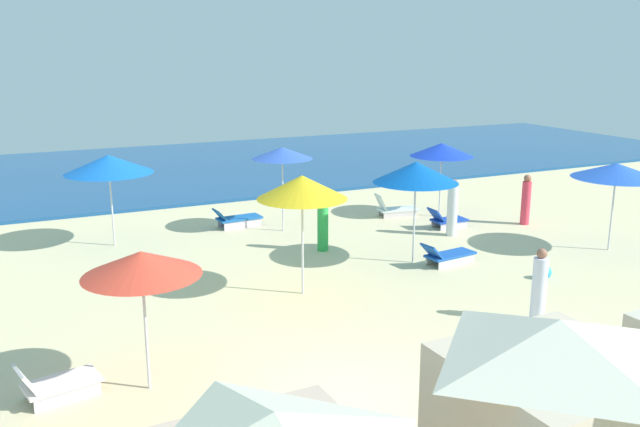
{
  "coord_description": "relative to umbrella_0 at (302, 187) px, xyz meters",
  "views": [
    {
      "loc": [
        -4.65,
        -8.69,
        5.66
      ],
      "look_at": [
        3.04,
        7.64,
        1.18
      ],
      "focal_mm": 38.3,
      "sensor_mm": 36.0,
      "label": 1
    }
  ],
  "objects": [
    {
      "name": "ground_plane",
      "position": [
        -1.4,
        -5.09,
        -2.54
      ],
      "size": [
        60.0,
        60.0,
        0.0
      ],
      "primitive_type": "plane",
      "color": "beige"
    },
    {
      "name": "ocean",
      "position": [
        -1.4,
        17.36,
        -2.48
      ],
      "size": [
        60.0,
        15.1,
        0.12
      ],
      "primitive_type": "cube",
      "color": "navy",
      "rests_on": "ground_plane"
    },
    {
      "name": "umbrella_0",
      "position": [
        0.0,
        0.0,
        0.0
      ],
      "size": [
        2.07,
        2.07,
        2.81
      ],
      "color": "silver",
      "rests_on": "ground_plane"
    },
    {
      "name": "umbrella_1",
      "position": [
        7.19,
        4.82,
        -0.27
      ],
      "size": [
        2.1,
        2.1,
        2.49
      ],
      "color": "silver",
      "rests_on": "ground_plane"
    },
    {
      "name": "lounge_chair_1_0",
      "position": [
        6.51,
        3.45,
        -2.28
      ],
      "size": [
        1.25,
        0.62,
        0.67
      ],
      "rotation": [
        0.0,
        0.0,
        1.55
      ],
      "color": "silver",
      "rests_on": "ground_plane"
    },
    {
      "name": "lounge_chair_1_1",
      "position": [
        5.81,
        5.45,
        -2.28
      ],
      "size": [
        1.52,
        0.78,
        0.78
      ],
      "rotation": [
        0.0,
        0.0,
        1.41
      ],
      "color": "silver",
      "rests_on": "ground_plane"
    },
    {
      "name": "umbrella_2",
      "position": [
        3.61,
        0.89,
        -0.09
      ],
      "size": [
        2.23,
        2.23,
        2.73
      ],
      "color": "silver",
      "rests_on": "ground_plane"
    },
    {
      "name": "lounge_chair_2_0",
      "position": [
        4.34,
        0.37,
        -2.29
      ],
      "size": [
        1.61,
        0.75,
        0.64
      ],
      "rotation": [
        0.0,
        0.0,
        1.7
      ],
      "color": "silver",
      "rests_on": "ground_plane"
    },
    {
      "name": "umbrella_4",
      "position": [
        -4.18,
        -3.04,
        -0.32
      ],
      "size": [
        1.95,
        1.95,
        2.43
      ],
      "color": "silver",
      "rests_on": "ground_plane"
    },
    {
      "name": "lounge_chair_4_0",
      "position": [
        -5.63,
        -2.73,
        -2.28
      ],
      "size": [
        1.38,
        0.9,
        0.67
      ],
      "rotation": [
        0.0,
        0.0,
        1.79
      ],
      "color": "silver",
      "rests_on": "ground_plane"
    },
    {
      "name": "umbrella_5",
      "position": [
        -3.35,
        5.93,
        -0.15
      ],
      "size": [
        2.48,
        2.48,
        2.65
      ],
      "color": "silver",
      "rests_on": "ground_plane"
    },
    {
      "name": "umbrella_7",
      "position": [
        1.68,
        5.33,
        -0.09
      ],
      "size": [
        1.86,
        1.86,
        2.63
      ],
      "color": "silver",
      "rests_on": "ground_plane"
    },
    {
      "name": "lounge_chair_7_0",
      "position": [
        0.51,
        6.37,
        -2.27
      ],
      "size": [
        1.54,
        0.74,
        0.64
      ],
      "rotation": [
        0.0,
        0.0,
        1.64
      ],
      "color": "silver",
      "rests_on": "ground_plane"
    },
    {
      "name": "umbrella_8",
      "position": [
        9.26,
        -0.5,
        -0.26
      ],
      "size": [
        2.4,
        2.4,
        2.49
      ],
      "color": "silver",
      "rests_on": "ground_plane"
    },
    {
      "name": "beachgoer_0",
      "position": [
        3.83,
        -3.57,
        -1.79
      ],
      "size": [
        0.41,
        0.41,
        1.58
      ],
      "rotation": [
        0.0,
        0.0,
        5.16
      ],
      "color": "white",
      "rests_on": "ground_plane"
    },
    {
      "name": "beachgoer_1",
      "position": [
        1.9,
        2.9,
        -1.71
      ],
      "size": [
        0.42,
        0.42,
        1.72
      ],
      "rotation": [
        0.0,
        0.0,
        3.68
      ],
      "color": "green",
      "rests_on": "ground_plane"
    },
    {
      "name": "beachgoer_2",
      "position": [
        6.13,
        2.66,
        -1.7
      ],
      "size": [
        0.34,
        0.34,
        1.74
      ],
      "rotation": [
        0.0,
        0.0,
        3.23
      ],
      "color": "silver",
      "rests_on": "ground_plane"
    },
    {
      "name": "beachgoer_3",
      "position": [
        9.07,
        2.74,
        -1.75
      ],
      "size": [
        0.36,
        0.36,
        1.63
      ],
      "rotation": [
        0.0,
        0.0,
        1.84
      ],
      "color": "#F83C51",
      "rests_on": "ground_plane"
    },
    {
      "name": "beach_ball_0",
      "position": [
        5.86,
        -1.62,
        -2.37
      ],
      "size": [
        0.34,
        0.34,
        0.34
      ],
      "primitive_type": "sphere",
      "color": "#2EA1E7",
      "rests_on": "ground_plane"
    }
  ]
}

